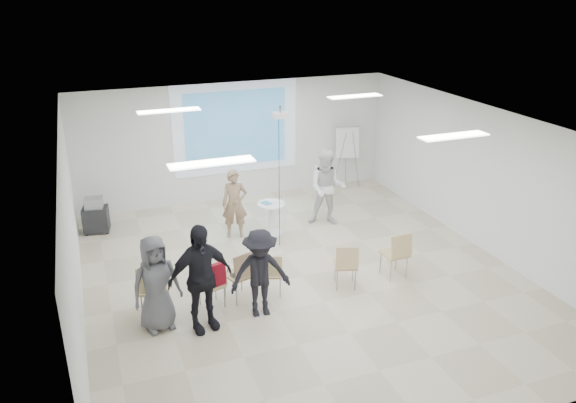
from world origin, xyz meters
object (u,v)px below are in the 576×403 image
object	(u,v)px
audience_left	(200,271)
av_cart	(96,216)
chair_far_left	(153,287)
chair_left_mid	(213,283)
chair_left_inner	(241,272)
audience_outer	(155,278)
chair_right_far	(397,251)
audience_mid	(260,268)
flipchart_easel	(347,142)
player_right	(327,184)
laptop	(238,272)
chair_right_inner	(346,263)
pedestal_table	(271,217)
player_left	(235,199)
chair_center	(271,271)

from	to	relation	value
audience_left	av_cart	distance (m)	4.81
chair_far_left	chair_left_mid	size ratio (longest dim) A/B	1.15
chair_left_inner	audience_outer	world-z (taller)	audience_outer
chair_right_far	audience_mid	distance (m)	2.83
chair_right_far	flipchart_easel	world-z (taller)	flipchart_easel
player_right	chair_left_mid	bearing A→B (deg)	-114.56
laptop	audience_mid	bearing A→B (deg)	88.91
chair_right_inner	audience_outer	distance (m)	3.43
chair_left_inner	flipchart_easel	xyz separation A→B (m)	(4.32, 4.60, 0.70)
audience_left	flipchart_easel	bearing A→B (deg)	33.76
audience_mid	player_right	bearing A→B (deg)	54.04
audience_left	pedestal_table	bearing A→B (deg)	41.89
player_left	player_right	world-z (taller)	player_right
chair_left_mid	chair_right_far	distance (m)	3.50
audience_mid	audience_outer	size ratio (longest dim) A/B	0.97
chair_left_mid	laptop	world-z (taller)	chair_left_mid
chair_right_inner	audience_left	bearing A→B (deg)	-154.23
chair_right_inner	chair_right_far	size ratio (longest dim) A/B	0.93
audience_mid	chair_right_far	bearing A→B (deg)	9.93
player_right	pedestal_table	bearing A→B (deg)	-147.55
chair_far_left	audience_left	world-z (taller)	audience_left
chair_left_inner	av_cart	bearing A→B (deg)	100.61
audience_outer	audience_left	bearing A→B (deg)	-34.57
chair_right_inner	av_cart	xyz separation A→B (m)	(-4.15, 4.23, -0.14)
chair_right_far	audience_mid	xyz separation A→B (m)	(-2.80, -0.27, 0.33)
chair_left_inner	pedestal_table	bearing A→B (deg)	40.90
laptop	player_right	bearing A→B (deg)	-158.18
player_right	chair_center	xyz separation A→B (m)	(-2.25, -2.58, -0.49)
chair_far_left	flipchart_easel	world-z (taller)	flipchart_easel
audience_left	chair_right_inner	bearing A→B (deg)	-4.83
chair_left_mid	flipchart_easel	bearing A→B (deg)	28.63
chair_right_inner	flipchart_easel	distance (m)	5.49
chair_right_inner	chair_right_far	xyz separation A→B (m)	(1.07, 0.00, 0.04)
chair_far_left	chair_center	xyz separation A→B (m)	(2.07, -0.05, -0.08)
player_left	chair_far_left	size ratio (longest dim) A/B	1.81
player_left	audience_left	world-z (taller)	audience_left
chair_center	audience_mid	distance (m)	0.73
av_cart	player_left	bearing A→B (deg)	-15.39
pedestal_table	chair_center	bearing A→B (deg)	-109.20
pedestal_table	laptop	xyz separation A→B (m)	(-1.42, -2.31, 0.08)
chair_right_far	audience_mid	size ratio (longest dim) A/B	0.53
chair_far_left	audience_outer	world-z (taller)	audience_outer
chair_right_far	flipchart_easel	distance (m)	5.11
audience_outer	flipchart_easel	xyz separation A→B (m)	(5.82, 4.93, 0.35)
pedestal_table	player_left	bearing A→B (deg)	164.05
player_left	chair_right_far	size ratio (longest dim) A/B	1.84
player_left	chair_center	bearing A→B (deg)	-77.23
audience_left	audience_outer	bearing A→B (deg)	146.28
chair_left_inner	audience_outer	bearing A→B (deg)	173.20
player_left	av_cart	bearing A→B (deg)	169.75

